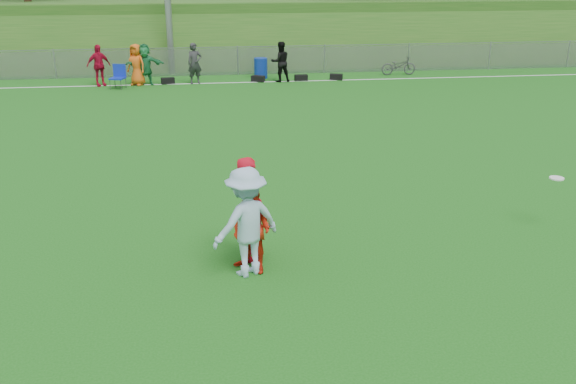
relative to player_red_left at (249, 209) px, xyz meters
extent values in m
plane|color=#155812|center=(0.91, -0.88, -0.93)|extent=(120.00, 120.00, 0.00)
cube|color=white|center=(0.91, 17.12, -0.92)|extent=(60.00, 0.10, 0.01)
cube|color=gray|center=(0.91, 19.12, -0.33)|extent=(58.00, 0.02, 1.20)
cube|color=gray|center=(0.91, 19.12, 0.32)|extent=(58.00, 0.04, 0.04)
cube|color=#235919|center=(0.91, 30.12, 0.57)|extent=(120.00, 18.00, 3.00)
imported|color=#B40C2B|center=(-4.93, 17.12, -0.08)|extent=(1.07, 0.84, 1.69)
imported|color=orange|center=(-3.40, 17.12, -0.08)|extent=(0.99, 0.90, 1.69)
imported|color=#207841|center=(-3.05, 17.12, -0.08)|extent=(1.57, 0.51, 1.69)
imported|color=#2A2B2C|center=(-1.00, 17.12, -0.08)|extent=(0.72, 0.58, 1.69)
imported|color=black|center=(2.62, 17.12, -0.08)|extent=(0.91, 0.76, 1.69)
cube|color=black|center=(-2.16, 17.22, -0.80)|extent=(0.59, 0.38, 0.26)
cube|color=black|center=(1.66, 17.22, -0.80)|extent=(0.62, 0.51, 0.26)
cube|color=black|center=(3.53, 17.22, -0.80)|extent=(0.56, 0.30, 0.26)
cube|color=black|center=(5.08, 17.22, -0.80)|extent=(0.61, 0.43, 0.26)
imported|color=#B30C1B|center=(0.00, 0.00, 0.00)|extent=(0.57, 0.75, 1.85)
imported|color=red|center=(0.00, -0.53, -0.16)|extent=(0.94, 0.93, 1.53)
imported|color=#A0C3DE|center=(-0.09, -0.60, 0.00)|extent=(1.38, 1.18, 1.86)
cylinder|color=white|center=(5.91, 0.53, 0.11)|extent=(0.28, 0.28, 0.03)
cylinder|color=navy|center=(1.86, 18.12, -0.49)|extent=(0.69, 0.69, 0.88)
cube|color=#1027B2|center=(-4.12, 16.35, -0.50)|extent=(0.68, 0.68, 0.05)
cube|color=#1027B2|center=(-4.04, 16.59, -0.23)|extent=(0.53, 0.20, 0.54)
imported|color=#313234|center=(8.15, 18.12, -0.51)|extent=(1.58, 0.56, 0.83)
camera|label=1|loc=(-0.69, -10.25, 4.03)|focal=40.00mm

